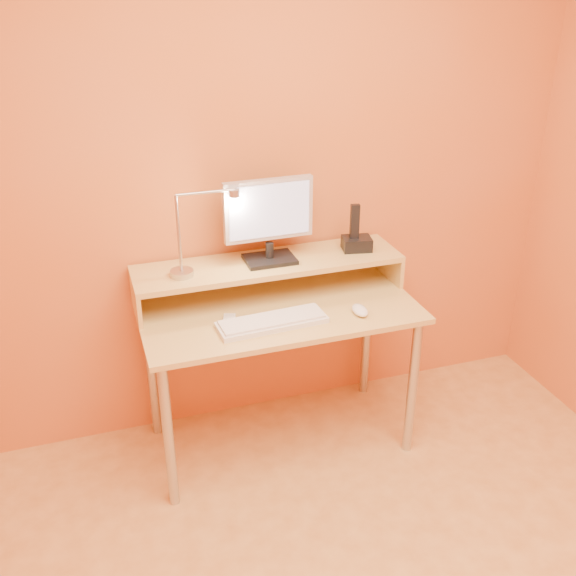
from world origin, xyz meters
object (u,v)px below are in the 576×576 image
object	(u,v)px
monitor_panel	(268,209)
phone_dock	(357,244)
lamp_base	(182,273)
remote_control	(229,326)
keyboard	(272,323)
mouse	(360,310)

from	to	relation	value
monitor_panel	phone_dock	bearing A→B (deg)	-2.53
monitor_panel	lamp_base	size ratio (longest dim) A/B	3.94
phone_dock	remote_control	distance (m)	0.74
phone_dock	monitor_panel	bearing A→B (deg)	-170.68
phone_dock	keyboard	xyz separation A→B (m)	(-0.50, -0.28, -0.18)
monitor_panel	remote_control	distance (m)	0.53
phone_dock	keyboard	distance (m)	0.60
keyboard	monitor_panel	bearing A→B (deg)	71.74
lamp_base	keyboard	bearing A→B (deg)	-38.25
phone_dock	mouse	xyz separation A→B (m)	(-0.11, -0.31, -0.17)
phone_dock	keyboard	bearing A→B (deg)	-139.64
monitor_panel	mouse	world-z (taller)	monitor_panel
lamp_base	phone_dock	xyz separation A→B (m)	(0.82, 0.03, 0.02)
keyboard	remote_control	size ratio (longest dim) A/B	2.50
lamp_base	mouse	distance (m)	0.77
monitor_panel	mouse	bearing A→B (deg)	-47.35
mouse	remote_control	distance (m)	0.56
keyboard	phone_dock	bearing A→B (deg)	26.23
lamp_base	phone_dock	world-z (taller)	phone_dock
lamp_base	phone_dock	distance (m)	0.82
mouse	remote_control	xyz separation A→B (m)	(-0.56, 0.06, -0.01)
remote_control	mouse	bearing A→B (deg)	10.83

